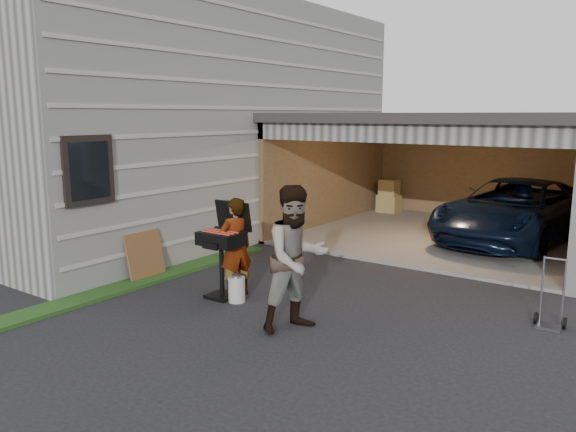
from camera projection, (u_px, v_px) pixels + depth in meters
name	position (u px, v px, depth m)	size (l,w,h in m)	color
ground	(243.00, 308.00, 8.42)	(80.00, 80.00, 0.00)	black
house	(165.00, 119.00, 14.57)	(7.00, 11.00, 5.50)	#474744
groundcover_strip	(94.00, 296.00, 8.91)	(0.50, 8.00, 0.06)	#193814
garage	(455.00, 158.00, 13.08)	(6.80, 6.30, 2.90)	#605E59
minivan	(515.00, 213.00, 12.58)	(2.29, 4.96, 1.38)	black
woman	(235.00, 247.00, 8.90)	(0.58, 0.38, 1.59)	#C5E4F8
man	(296.00, 259.00, 7.45)	(0.96, 0.74, 1.97)	#44231A
bbq_grill	(223.00, 242.00, 8.80)	(0.68, 0.60, 1.51)	black
propane_tank	(237.00, 289.00, 8.69)	(0.26, 0.26, 0.39)	silver
plywood_panel	(145.00, 256.00, 9.87)	(0.04, 0.76, 0.85)	brown
hand_truck	(550.00, 314.00, 7.64)	(0.41, 0.30, 0.98)	slate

